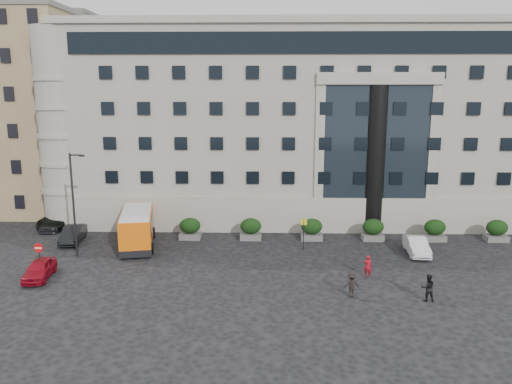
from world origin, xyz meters
TOP-DOWN VIEW (x-y plane):
  - ground at (0.00, 0.00)m, footprint 120.00×120.00m
  - civic_building at (6.00, 22.00)m, footprint 44.00×24.00m
  - entrance_column at (12.00, 10.30)m, footprint 1.80×1.80m
  - apartment_near at (-24.00, 20.00)m, footprint 14.00×14.00m
  - apartment_far at (-27.00, 38.00)m, footprint 13.00×13.00m
  - hedge_a at (-4.00, 7.80)m, footprint 1.80×1.26m
  - hedge_b at (1.20, 7.80)m, footprint 1.80×1.26m
  - hedge_c at (6.40, 7.80)m, footprint 1.80×1.26m
  - hedge_d at (11.60, 7.80)m, footprint 1.80×1.26m
  - hedge_e at (16.80, 7.80)m, footprint 1.80×1.26m
  - hedge_f at (22.00, 7.80)m, footprint 1.80×1.26m
  - street_lamp at (-11.94, 3.00)m, footprint 1.16×0.18m
  - bus_stop_sign at (5.50, 5.00)m, footprint 0.50×0.08m
  - no_entry_sign at (-13.00, -1.04)m, footprint 0.64×0.16m
  - minibus at (-7.99, 5.68)m, footprint 3.73×7.31m
  - red_truck at (-13.13, 16.14)m, footprint 3.46×5.89m
  - parked_car_a at (-12.83, -1.55)m, footprint 1.93×3.92m
  - parked_car_b at (-13.70, 6.65)m, footprint 1.97×4.33m
  - parked_car_c at (-17.00, 10.64)m, footprint 2.03×4.35m
  - parked_car_d at (-17.00, 11.54)m, footprint 2.85×5.65m
  - white_taxi at (14.24, 4.18)m, footprint 1.68×4.19m
  - pedestrian_a at (9.48, -0.78)m, footprint 0.64×0.50m
  - pedestrian_b at (12.35, -4.65)m, footprint 0.85×0.68m
  - pedestrian_c at (7.83, -4.17)m, footprint 1.08×0.68m

SIDE VIEW (x-z plane):
  - ground at x=0.00m, z-range 0.00..0.00m
  - parked_car_c at x=-17.00m, z-range 0.00..1.23m
  - parked_car_a at x=-12.83m, z-range 0.00..1.29m
  - white_taxi at x=14.24m, z-range 0.00..1.36m
  - parked_car_b at x=-13.70m, z-range 0.00..1.38m
  - parked_car_d at x=-17.00m, z-range 0.00..1.53m
  - pedestrian_a at x=9.48m, z-range 0.00..1.55m
  - pedestrian_c at x=7.83m, z-range 0.00..1.59m
  - pedestrian_b at x=12.35m, z-range 0.00..1.70m
  - hedge_a at x=-4.00m, z-range 0.01..1.85m
  - hedge_b at x=1.20m, z-range 0.01..1.85m
  - hedge_c at x=6.40m, z-range 0.01..1.85m
  - hedge_d at x=11.60m, z-range 0.01..1.85m
  - hedge_e at x=16.80m, z-range 0.01..1.85m
  - hedge_f at x=22.00m, z-range 0.01..1.85m
  - red_truck at x=-13.13m, z-range 0.03..3.02m
  - minibus at x=-7.99m, z-range 0.15..3.06m
  - no_entry_sign at x=-13.00m, z-range 0.49..2.81m
  - bus_stop_sign at x=5.50m, z-range 0.47..2.99m
  - street_lamp at x=-11.94m, z-range 0.37..8.37m
  - entrance_column at x=12.00m, z-range 0.00..13.00m
  - civic_building at x=6.00m, z-range 0.00..18.00m
  - apartment_near at x=-24.00m, z-range 0.00..20.00m
  - apartment_far at x=-27.00m, z-range 0.00..22.00m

